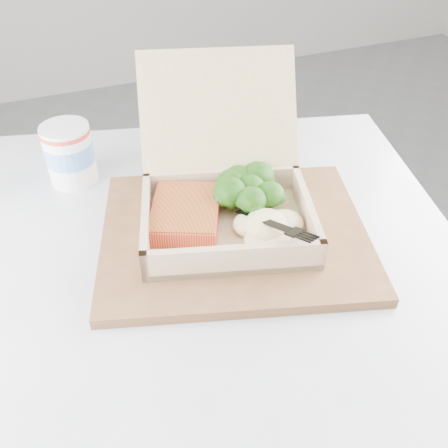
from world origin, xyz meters
name	(u,v)px	position (x,y,z in m)	size (l,w,h in m)	color
floor	(356,345)	(0.00, 0.00, 0.00)	(4.00, 4.00, 0.00)	gray
cafe_table	(210,330)	(-0.51, -0.19, 0.52)	(0.89, 0.89, 0.71)	black
serving_tray	(234,234)	(-0.46, -0.18, 0.71)	(0.38, 0.30, 0.02)	brown
takeout_container	(224,183)	(-0.46, -0.13, 0.77)	(0.31, 0.34, 0.19)	tan
salmon_fillet	(186,213)	(-0.53, -0.14, 0.74)	(0.09, 0.12, 0.03)	#EB4F2E
broccoli_pile	(250,193)	(-0.42, -0.14, 0.75)	(0.11, 0.11, 0.04)	#2E6917
mashed_potatoes	(267,225)	(-0.43, -0.22, 0.75)	(0.10, 0.09, 0.03)	beige
plastic_fork	(253,213)	(-0.45, -0.20, 0.76)	(0.06, 0.15, 0.03)	black
paper_cup	(69,152)	(-0.66, 0.06, 0.76)	(0.08, 0.08, 0.10)	silver
receipt	(205,164)	(-0.44, 0.02, 0.71)	(0.08, 0.15, 0.00)	white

